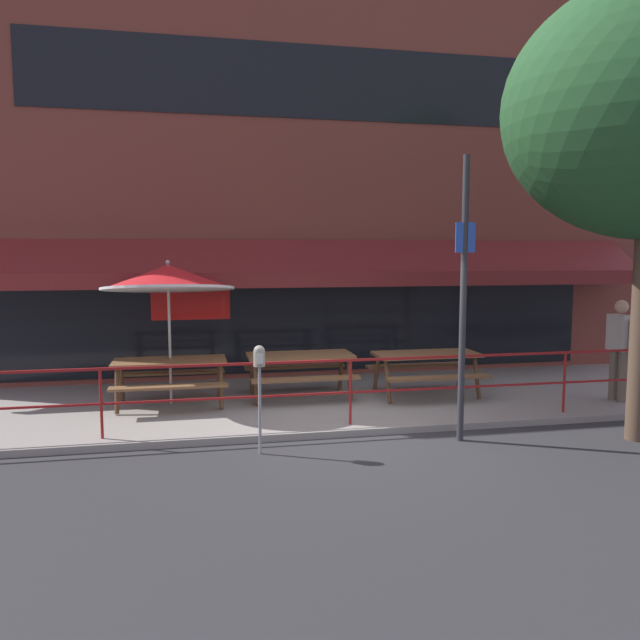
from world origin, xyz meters
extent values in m
plane|color=#2D2D30|center=(0.00, 0.00, 0.00)|extent=(120.00, 120.00, 0.00)
cube|color=gray|center=(0.00, 2.00, 0.05)|extent=(15.00, 4.00, 0.10)
cube|color=brown|center=(0.00, 4.25, 4.10)|extent=(15.00, 0.50, 8.19)
cube|color=black|center=(0.00, 3.99, 5.90)|extent=(10.50, 0.02, 1.40)
cube|color=black|center=(0.00, 3.99, 1.35)|extent=(12.00, 0.02, 2.30)
cube|color=red|center=(-2.25, 3.97, 1.65)|extent=(1.50, 0.02, 0.70)
cube|color=maroon|center=(0.00, 3.45, 2.50)|extent=(13.80, 0.92, 0.70)
cube|color=maroon|center=(0.00, 2.94, 2.10)|extent=(13.80, 0.08, 0.28)
cylinder|color=maroon|center=(-3.45, 0.30, 0.57)|extent=(0.04, 0.04, 0.95)
cylinder|color=maroon|center=(0.00, 0.30, 0.57)|extent=(0.04, 0.04, 0.95)
cylinder|color=maroon|center=(3.45, 0.30, 0.57)|extent=(0.04, 0.04, 0.95)
cube|color=maroon|center=(0.00, 0.30, 1.05)|extent=(13.80, 0.04, 0.04)
cube|color=maroon|center=(0.00, 0.30, 0.57)|extent=(13.80, 0.03, 0.03)
cube|color=brown|center=(-2.60, 1.96, 0.84)|extent=(1.80, 0.80, 0.05)
cube|color=brown|center=(-2.60, 1.38, 0.54)|extent=(1.80, 0.26, 0.04)
cube|color=brown|center=(-2.60, 2.54, 0.54)|extent=(1.80, 0.26, 0.04)
cylinder|color=brown|center=(-1.80, 1.65, 0.47)|extent=(0.07, 0.30, 0.73)
cylinder|color=brown|center=(-1.80, 2.28, 0.47)|extent=(0.07, 0.30, 0.73)
cylinder|color=brown|center=(-3.40, 1.65, 0.47)|extent=(0.07, 0.30, 0.73)
cylinder|color=brown|center=(-3.40, 2.28, 0.47)|extent=(0.07, 0.30, 0.73)
cube|color=brown|center=(-0.43, 2.12, 0.84)|extent=(1.80, 0.80, 0.05)
cube|color=brown|center=(-0.43, 1.54, 0.54)|extent=(1.80, 0.26, 0.04)
cube|color=brown|center=(-0.43, 2.70, 0.54)|extent=(1.80, 0.26, 0.04)
cylinder|color=brown|center=(0.37, 1.80, 0.47)|extent=(0.07, 0.30, 0.73)
cylinder|color=brown|center=(0.37, 2.44, 0.47)|extent=(0.07, 0.30, 0.73)
cylinder|color=brown|center=(-1.23, 1.80, 0.47)|extent=(0.07, 0.30, 0.73)
cylinder|color=brown|center=(-1.23, 2.44, 0.47)|extent=(0.07, 0.30, 0.73)
cube|color=brown|center=(1.74, 1.79, 0.84)|extent=(1.80, 0.80, 0.05)
cube|color=brown|center=(1.74, 1.21, 0.54)|extent=(1.80, 0.26, 0.04)
cube|color=brown|center=(1.74, 2.37, 0.54)|extent=(1.80, 0.26, 0.04)
cylinder|color=brown|center=(2.54, 1.48, 0.47)|extent=(0.07, 0.30, 0.73)
cylinder|color=brown|center=(2.54, 2.11, 0.47)|extent=(0.07, 0.30, 0.73)
cylinder|color=brown|center=(0.94, 1.48, 0.47)|extent=(0.07, 0.30, 0.73)
cylinder|color=brown|center=(0.94, 2.11, 0.47)|extent=(0.07, 0.30, 0.73)
cylinder|color=#B7B2A8|center=(-2.60, 2.14, 1.25)|extent=(0.04, 0.04, 2.30)
cone|color=red|center=(-2.60, 2.14, 2.20)|extent=(2.10, 2.13, 0.61)
cylinder|color=white|center=(-2.60, 2.14, 2.01)|extent=(2.14, 2.14, 0.25)
sphere|color=#B7B2A8|center=(-2.60, 2.14, 2.44)|extent=(0.07, 0.07, 0.07)
cylinder|color=#665B4C|center=(4.81, 0.72, 0.53)|extent=(0.15, 0.15, 0.86)
cylinder|color=#665B4C|center=(4.79, 0.92, 0.53)|extent=(0.15, 0.15, 0.86)
cube|color=#B2ADA3|center=(4.80, 0.82, 1.26)|extent=(0.28, 0.42, 0.60)
cylinder|color=#B2ADA3|center=(4.82, 0.56, 1.23)|extent=(0.10, 0.10, 0.54)
cylinder|color=#B2ADA3|center=(4.78, 1.07, 1.23)|extent=(0.10, 0.10, 0.54)
sphere|color=tan|center=(4.80, 0.82, 1.70)|extent=(0.22, 0.22, 0.22)
cylinder|color=gray|center=(-1.40, -0.47, 0.57)|extent=(0.04, 0.04, 1.15)
cylinder|color=gray|center=(-1.40, -0.47, 1.25)|extent=(0.15, 0.15, 0.20)
sphere|color=gray|center=(-1.40, -0.47, 1.35)|extent=(0.14, 0.14, 0.14)
cube|color=silver|center=(-1.40, -0.55, 1.26)|extent=(0.08, 0.01, 0.13)
cylinder|color=#2D2D33|center=(1.38, -0.45, 1.94)|extent=(0.09, 0.09, 3.88)
cube|color=blue|center=(1.38, -0.47, 2.80)|extent=(0.28, 0.02, 0.40)
camera|label=1|loc=(-2.23, -8.31, 2.59)|focal=35.00mm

